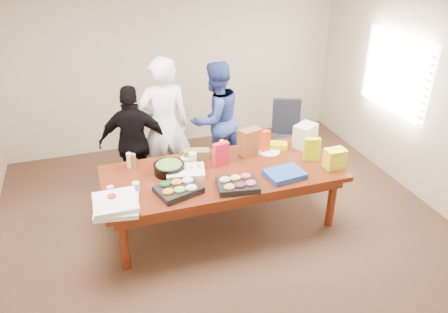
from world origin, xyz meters
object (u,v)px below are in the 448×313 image
object	(u,v)px
person_right	(216,119)
sheet_cake	(186,172)
salad_bowl	(169,169)
person_center	(164,127)
conference_table	(223,198)
office_chair	(290,137)

from	to	relation	value
person_right	sheet_cake	bearing A→B (deg)	37.69
person_right	sheet_cake	distance (m)	1.45
salad_bowl	person_right	bearing A→B (deg)	50.95
person_center	sheet_cake	world-z (taller)	person_center
conference_table	person_center	bearing A→B (deg)	115.04
sheet_cake	person_right	bearing A→B (deg)	70.77
person_right	salad_bowl	distance (m)	1.46
sheet_cake	salad_bowl	bearing A→B (deg)	159.66
person_center	salad_bowl	xyz separation A→B (m)	(-0.12, -0.87, -0.14)
office_chair	sheet_cake	world-z (taller)	office_chair
conference_table	office_chair	size ratio (longest dim) A/B	2.80
conference_table	person_center	distance (m)	1.27
sheet_cake	conference_table	bearing A→B (deg)	5.40
person_right	salad_bowl	world-z (taller)	person_right
conference_table	person_center	xyz separation A→B (m)	(-0.48, 1.03, 0.58)
salad_bowl	office_chair	bearing A→B (deg)	24.15
office_chair	person_center	size ratio (longest dim) A/B	0.52
office_chair	sheet_cake	size ratio (longest dim) A/B	2.29
person_right	salad_bowl	bearing A→B (deg)	29.75
conference_table	person_right	xyz separation A→B (m)	(0.32, 1.29, 0.47)
person_center	salad_bowl	world-z (taller)	person_center
person_center	person_right	distance (m)	0.84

